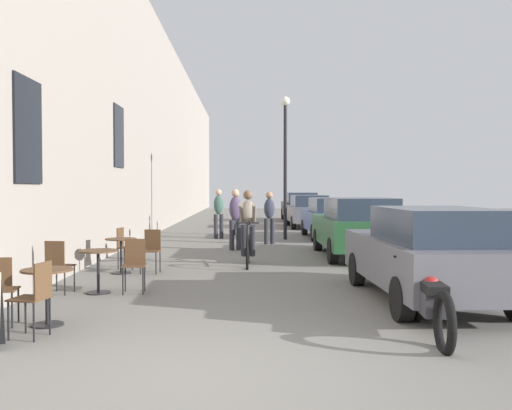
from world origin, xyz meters
The scene contains 23 objects.
ground_plane centered at (0.00, 0.00, 0.00)m, with size 88.00×88.00×0.00m, color slate.
building_facade_left centered at (-3.45, 14.00, 4.30)m, with size 0.54×68.00×8.59m.
cafe_table_near centered at (-2.20, 1.98, 0.52)m, with size 0.64×0.64×0.72m.
cafe_chair_near_toward_street centered at (-2.13, 1.38, 0.52)m, with size 0.45×0.45×0.89m.
cafe_chair_near_toward_wall centered at (-2.77, 1.90, 0.52)m, with size 0.44×0.44×0.89m.
cafe_table_mid centered at (-2.14, 4.14, 0.52)m, with size 0.64×0.64×0.72m.
cafe_chair_mid_toward_street centered at (-1.55, 4.22, 0.52)m, with size 0.41×0.41×0.89m.
cafe_chair_mid_toward_wall centered at (-2.77, 4.07, 0.52)m, with size 0.44×0.44×0.89m.
cafe_table_far centered at (-2.24, 6.31, 0.52)m, with size 0.64×0.64×0.72m.
cafe_chair_far_toward_street centered at (-1.64, 6.38, 0.52)m, with size 0.42×0.42×0.89m.
cafe_chair_far_toward_wall centered at (-2.32, 7.00, 0.52)m, with size 0.44×0.44×0.89m.
cyclist_on_bicycle centered at (0.37, 7.50, 0.81)m, with size 0.52×1.76×1.74m.
pedestrian_near centered at (0.02, 10.56, 0.98)m, with size 0.38×0.30×1.74m.
pedestrian_mid centered at (1.06, 12.28, 0.93)m, with size 0.38×0.30×1.65m.
pedestrian_far centered at (-0.63, 14.25, 0.98)m, with size 0.38×0.30×1.73m.
pedestrian_furthest centered at (-0.03, 15.76, 0.93)m, with size 0.34×0.24×1.65m.
street_lamp centered at (1.67, 13.89, 3.11)m, with size 0.32×0.32×4.90m.
parked_car_nearest centered at (3.12, 3.35, 0.76)m, with size 1.79×4.13×1.46m.
parked_car_second centered at (3.15, 8.92, 0.79)m, with size 1.83×4.27×1.52m.
parked_car_third centered at (3.31, 14.27, 0.74)m, with size 1.75×4.04×1.43m.
parked_car_fourth centered at (3.11, 19.69, 0.76)m, with size 1.78×4.13×1.46m.
parked_car_fifth centered at (3.28, 24.92, 0.80)m, with size 1.85×4.34×1.54m.
parked_motorcycle centered at (2.51, 1.47, 0.40)m, with size 0.62×2.14×0.92m.
Camera 1 is at (0.32, -5.04, 1.74)m, focal length 38.73 mm.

